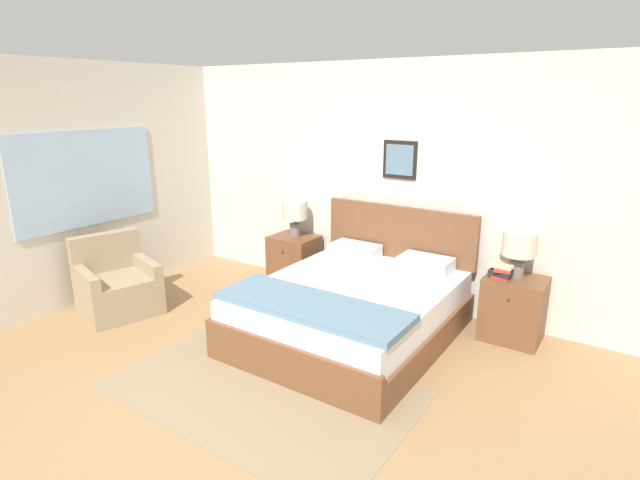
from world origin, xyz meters
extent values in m
plane|color=#99754C|center=(0.00, 0.00, 0.00)|extent=(16.00, 16.00, 0.00)
cube|color=beige|center=(0.00, 3.06, 1.30)|extent=(7.97, 0.06, 2.60)
cube|color=black|center=(0.08, 3.02, 1.58)|extent=(0.38, 0.02, 0.40)
cube|color=slate|center=(0.08, 3.00, 1.58)|extent=(0.31, 0.00, 0.32)
cube|color=beige|center=(-2.82, 1.51, 1.30)|extent=(0.06, 5.43, 2.60)
cube|color=#9EBCDB|center=(-2.77, 1.21, 1.37)|extent=(0.02, 1.64, 1.03)
cube|color=#897556|center=(0.03, 0.77, 0.00)|extent=(2.34, 1.48, 0.01)
cube|color=brown|center=(0.15, 1.93, 0.14)|extent=(1.71, 2.08, 0.28)
cube|color=brown|center=(0.15, 0.92, 0.32)|extent=(1.71, 0.06, 0.08)
cube|color=silver|center=(0.15, 1.93, 0.40)|extent=(1.64, 2.00, 0.25)
cube|color=brown|center=(0.15, 2.94, 0.81)|extent=(1.71, 0.06, 0.57)
cube|color=slate|center=(0.15, 1.28, 0.56)|extent=(1.68, 0.58, 0.06)
cube|color=silver|center=(-0.26, 2.71, 0.60)|extent=(0.52, 0.32, 0.14)
cube|color=silver|center=(0.56, 2.71, 0.60)|extent=(0.52, 0.32, 0.14)
cube|color=#998466|center=(-2.19, 1.06, 0.20)|extent=(0.88, 0.89, 0.40)
cube|color=#998466|center=(-2.47, 1.14, 0.61)|extent=(0.31, 0.73, 0.42)
cube|color=#998466|center=(-2.10, 1.36, 0.47)|extent=(0.71, 0.29, 0.14)
cube|color=#998466|center=(-2.28, 0.76, 0.47)|extent=(0.71, 0.29, 0.14)
cube|color=brown|center=(-1.13, 2.76, 0.31)|extent=(0.54, 0.44, 0.61)
sphere|color=#332D28|center=(-1.13, 2.52, 0.48)|extent=(0.02, 0.02, 0.02)
cube|color=brown|center=(1.43, 2.76, 0.31)|extent=(0.54, 0.44, 0.61)
sphere|color=#332D28|center=(1.43, 2.52, 0.48)|extent=(0.02, 0.02, 0.02)
cylinder|color=slate|center=(-1.13, 2.78, 0.69)|extent=(0.13, 0.13, 0.15)
cylinder|color=slate|center=(-1.13, 2.78, 0.80)|extent=(0.02, 0.02, 0.06)
cylinder|color=beige|center=(-1.13, 2.78, 0.94)|extent=(0.31, 0.31, 0.22)
cylinder|color=slate|center=(1.42, 2.78, 0.69)|extent=(0.13, 0.13, 0.15)
cylinder|color=slate|center=(1.42, 2.78, 0.80)|extent=(0.02, 0.02, 0.06)
cylinder|color=beige|center=(1.42, 2.78, 0.94)|extent=(0.31, 0.31, 0.22)
cube|color=#B7332D|center=(1.31, 2.71, 0.63)|extent=(0.15, 0.22, 0.04)
cube|color=#232328|center=(1.31, 2.71, 0.67)|extent=(0.22, 0.26, 0.04)
cube|color=#B7332D|center=(1.31, 2.71, 0.71)|extent=(0.19, 0.29, 0.03)
cube|color=beige|center=(1.31, 2.71, 0.74)|extent=(0.22, 0.22, 0.03)
camera|label=1|loc=(2.32, -1.84, 2.23)|focal=28.00mm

